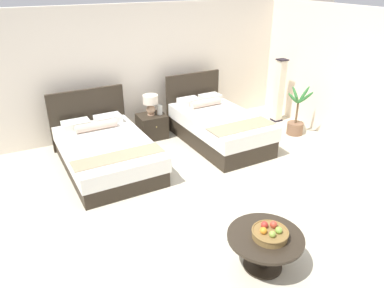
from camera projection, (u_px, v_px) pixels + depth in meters
The scene contains 12 objects.
ground_plane at pixel (209, 197), 5.56m from camera, with size 10.32×9.63×0.02m, color beige.
wall_back at pixel (137, 70), 7.43m from camera, with size 10.32×0.12×2.55m, color silver.
wall_side_right at pixel (359, 81), 6.71m from camera, with size 0.12×5.23×2.55m, color #F2E1C9.
bed_near_window at pixel (106, 151), 6.29m from camera, with size 1.48×2.25×1.12m.
bed_near_corner at pixel (218, 126), 7.17m from camera, with size 1.31×2.22×1.17m.
nightstand at pixel (152, 126), 7.43m from camera, with size 0.55×0.50×0.48m.
table_lamp at pixel (150, 102), 7.23m from camera, with size 0.30×0.30×0.41m.
vase at pixel (160, 110), 7.32m from camera, with size 0.11×0.11×0.20m.
coffee_table at pixel (265, 243), 4.10m from camera, with size 0.86×0.86×0.44m.
fruit_bowl at pixel (270, 233), 4.01m from camera, with size 0.41×0.41×0.16m.
floor_lamp_corner at pixel (279, 91), 8.08m from camera, with size 0.21×0.21×1.40m.
potted_palm at pixel (296, 122), 7.58m from camera, with size 0.47×0.60×1.02m.
Camera 1 is at (-2.35, -4.06, 3.10)m, focal length 34.25 mm.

